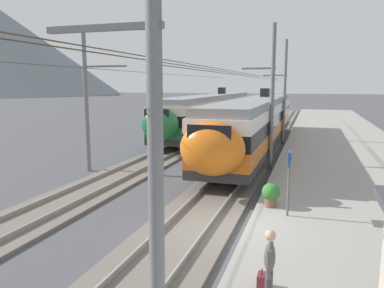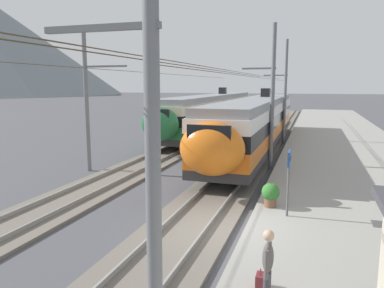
{
  "view_description": "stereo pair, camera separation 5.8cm",
  "coord_description": "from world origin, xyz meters",
  "px_view_note": "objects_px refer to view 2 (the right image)",
  "views": [
    {
      "loc": [
        -11.52,
        -2.73,
        4.86
      ],
      "look_at": [
        5.12,
        2.59,
        2.08
      ],
      "focal_mm": 35.0,
      "sensor_mm": 36.0,
      "label": 1
    },
    {
      "loc": [
        -11.5,
        -2.79,
        4.86
      ],
      "look_at": [
        5.12,
        2.59,
        2.08
      ],
      "focal_mm": 35.0,
      "sensor_mm": 36.0,
      "label": 2
    }
  ],
  "objects_px": {
    "catenary_mast_mid": "(270,95)",
    "platform_sign": "(289,169)",
    "train_near_platform": "(257,121)",
    "catenary_mast_far_side": "(89,97)",
    "catenary_mast_west": "(145,137)",
    "catenary_mast_east": "(284,91)",
    "passenger_walking": "(268,266)",
    "train_far_track": "(212,111)",
    "potted_plant_platform_edge": "(271,193)",
    "handbag_beside_passenger": "(260,280)"
  },
  "relations": [
    {
      "from": "catenary_mast_west",
      "to": "passenger_walking",
      "type": "bearing_deg",
      "value": -40.25
    },
    {
      "from": "train_near_platform",
      "to": "potted_plant_platform_edge",
      "type": "bearing_deg",
      "value": -169.74
    },
    {
      "from": "train_far_track",
      "to": "catenary_mast_east",
      "type": "distance_m",
      "value": 8.77
    },
    {
      "from": "catenary_mast_mid",
      "to": "catenary_mast_east",
      "type": "bearing_deg",
      "value": -0.01
    },
    {
      "from": "catenary_mast_mid",
      "to": "passenger_walking",
      "type": "distance_m",
      "value": 15.15
    },
    {
      "from": "catenary_mast_east",
      "to": "platform_sign",
      "type": "relative_size",
      "value": 20.24
    },
    {
      "from": "catenary_mast_mid",
      "to": "catenary_mast_far_side",
      "type": "height_order",
      "value": "catenary_mast_mid"
    },
    {
      "from": "catenary_mast_mid",
      "to": "platform_sign",
      "type": "bearing_deg",
      "value": -169.6
    },
    {
      "from": "train_near_platform",
      "to": "catenary_mast_mid",
      "type": "distance_m",
      "value": 6.19
    },
    {
      "from": "handbag_beside_passenger",
      "to": "passenger_walking",
      "type": "bearing_deg",
      "value": -164.2
    },
    {
      "from": "train_near_platform",
      "to": "train_far_track",
      "type": "relative_size",
      "value": 0.97
    },
    {
      "from": "catenary_mast_west",
      "to": "potted_plant_platform_edge",
      "type": "bearing_deg",
      "value": -6.78
    },
    {
      "from": "train_far_track",
      "to": "potted_plant_platform_edge",
      "type": "distance_m",
      "value": 24.01
    },
    {
      "from": "catenary_mast_far_side",
      "to": "passenger_walking",
      "type": "height_order",
      "value": "catenary_mast_far_side"
    },
    {
      "from": "potted_plant_platform_edge",
      "to": "catenary_mast_mid",
      "type": "bearing_deg",
      "value": 6.99
    },
    {
      "from": "catenary_mast_mid",
      "to": "catenary_mast_west",
      "type": "bearing_deg",
      "value": 179.98
    },
    {
      "from": "catenary_mast_west",
      "to": "catenary_mast_far_side",
      "type": "distance_m",
      "value": 16.07
    },
    {
      "from": "train_near_platform",
      "to": "platform_sign",
      "type": "bearing_deg",
      "value": -167.86
    },
    {
      "from": "train_near_platform",
      "to": "train_far_track",
      "type": "distance_m",
      "value": 10.37
    },
    {
      "from": "catenary_mast_east",
      "to": "catenary_mast_far_side",
      "type": "xyz_separation_m",
      "value": [
        -13.55,
        9.45,
        -0.16
      ]
    },
    {
      "from": "train_near_platform",
      "to": "catenary_mast_west",
      "type": "relative_size",
      "value": 0.6
    },
    {
      "from": "catenary_mast_mid",
      "to": "handbag_beside_passenger",
      "type": "xyz_separation_m",
      "value": [
        -13.94,
        -1.41,
        -3.69
      ]
    },
    {
      "from": "catenary_mast_east",
      "to": "passenger_walking",
      "type": "relative_size",
      "value": 27.11
    },
    {
      "from": "passenger_walking",
      "to": "potted_plant_platform_edge",
      "type": "distance_m",
      "value": 6.61
    },
    {
      "from": "catenary_mast_east",
      "to": "passenger_walking",
      "type": "bearing_deg",
      "value": -176.17
    },
    {
      "from": "catenary_mast_east",
      "to": "potted_plant_platform_edge",
      "type": "relative_size",
      "value": 51.28
    },
    {
      "from": "catenary_mast_mid",
      "to": "catenary_mast_far_side",
      "type": "relative_size",
      "value": 1.0
    },
    {
      "from": "catenary_mast_west",
      "to": "catenary_mast_east",
      "type": "bearing_deg",
      "value": -0.02
    },
    {
      "from": "catenary_mast_east",
      "to": "handbag_beside_passenger",
      "type": "bearing_deg",
      "value": -176.61
    },
    {
      "from": "catenary_mast_west",
      "to": "handbag_beside_passenger",
      "type": "distance_m",
      "value": 4.71
    },
    {
      "from": "catenary_mast_west",
      "to": "train_far_track",
      "type": "bearing_deg",
      "value": 13.15
    },
    {
      "from": "train_far_track",
      "to": "catenary_mast_west",
      "type": "xyz_separation_m",
      "value": [
        -31.02,
        -7.24,
        1.86
      ]
    },
    {
      "from": "train_near_platform",
      "to": "catenary_mast_far_side",
      "type": "distance_m",
      "value": 12.45
    },
    {
      "from": "train_far_track",
      "to": "catenary_mast_far_side",
      "type": "xyz_separation_m",
      "value": [
        -18.02,
        2.2,
        1.94
      ]
    },
    {
      "from": "potted_plant_platform_edge",
      "to": "catenary_mast_far_side",
      "type": "bearing_deg",
      "value": 66.79
    },
    {
      "from": "catenary_mast_west",
      "to": "passenger_walking",
      "type": "height_order",
      "value": "catenary_mast_west"
    },
    {
      "from": "platform_sign",
      "to": "passenger_walking",
      "type": "distance_m",
      "value": 5.78
    },
    {
      "from": "catenary_mast_far_side",
      "to": "potted_plant_platform_edge",
      "type": "bearing_deg",
      "value": -113.21
    },
    {
      "from": "train_far_track",
      "to": "handbag_beside_passenger",
      "type": "bearing_deg",
      "value": -162.95
    },
    {
      "from": "potted_plant_platform_edge",
      "to": "catenary_mast_west",
      "type": "bearing_deg",
      "value": 173.22
    },
    {
      "from": "catenary_mast_west",
      "to": "catenary_mast_east",
      "type": "xyz_separation_m",
      "value": [
        26.55,
        -0.01,
        0.24
      ]
    },
    {
      "from": "train_near_platform",
      "to": "potted_plant_platform_edge",
      "type": "relative_size",
      "value": 30.53
    },
    {
      "from": "catenary_mast_mid",
      "to": "potted_plant_platform_edge",
      "type": "bearing_deg",
      "value": -173.01
    },
    {
      "from": "catenary_mast_far_side",
      "to": "platform_sign",
      "type": "xyz_separation_m",
      "value": [
        -5.31,
        -11.11,
        -2.11
      ]
    },
    {
      "from": "catenary_mast_far_side",
      "to": "catenary_mast_west",
      "type": "bearing_deg",
      "value": -143.99
    },
    {
      "from": "potted_plant_platform_edge",
      "to": "handbag_beside_passenger",
      "type": "bearing_deg",
      "value": -175.98
    },
    {
      "from": "catenary_mast_far_side",
      "to": "handbag_beside_passenger",
      "type": "distance_m",
      "value": 15.34
    },
    {
      "from": "passenger_walking",
      "to": "platform_sign",
      "type": "bearing_deg",
      "value": -0.13
    },
    {
      "from": "catenary_mast_mid",
      "to": "catenary_mast_east",
      "type": "distance_m",
      "value": 9.82
    },
    {
      "from": "passenger_walking",
      "to": "train_far_track",
      "type": "bearing_deg",
      "value": 17.02
    }
  ]
}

